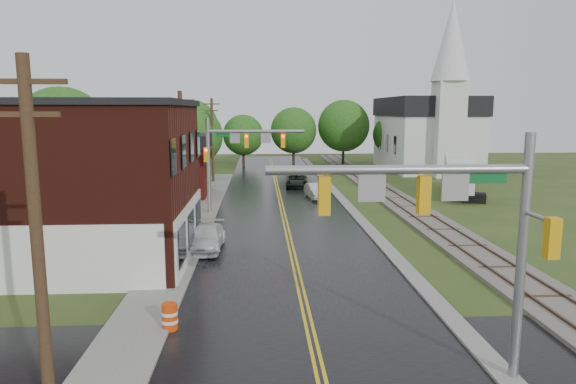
{
  "coord_description": "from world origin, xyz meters",
  "views": [
    {
      "loc": [
        -1.75,
        -11.58,
        7.8
      ],
      "look_at": [
        -0.27,
        15.13,
        3.5
      ],
      "focal_mm": 32.0,
      "sensor_mm": 36.0,
      "label": 1
    }
  ],
  "objects": [
    {
      "name": "church",
      "position": [
        20.0,
        53.74,
        5.83
      ],
      "size": [
        10.4,
        18.4,
        20.0
      ],
      "color": "silver",
      "rests_on": "ground"
    },
    {
      "name": "semi_trailer",
      "position": [
        16.51,
        34.33,
        2.09
      ],
      "size": [
        5.66,
        10.8,
        3.46
      ],
      "color": "black",
      "rests_on": "ground"
    },
    {
      "name": "suv_dark",
      "position": [
        1.99,
        39.77,
        0.64
      ],
      "size": [
        2.46,
        4.76,
        1.28
      ],
      "primitive_type": "imported",
      "rotation": [
        0.0,
        0.0,
        -0.07
      ],
      "color": "black",
      "rests_on": "ground"
    },
    {
      "name": "sedan_silver",
      "position": [
        3.22,
        32.98,
        0.67
      ],
      "size": [
        1.95,
        4.21,
        1.34
      ],
      "primitive_type": "imported",
      "rotation": [
        0.0,
        0.0,
        0.14
      ],
      "color": "#BCBCC1",
      "rests_on": "ground"
    },
    {
      "name": "cross_road",
      "position": [
        0.0,
        2.0,
        0.0
      ],
      "size": [
        60.0,
        9.0,
        0.02
      ],
      "primitive_type": "cube",
      "color": "black",
      "rests_on": "ground"
    },
    {
      "name": "tree_left_c",
      "position": [
        -13.85,
        39.9,
        4.51
      ],
      "size": [
        6.0,
        6.0,
        7.65
      ],
      "color": "black",
      "rests_on": "ground"
    },
    {
      "name": "utility_pole_c",
      "position": [
        -6.8,
        44.0,
        4.72
      ],
      "size": [
        1.8,
        0.28,
        9.0
      ],
      "color": "#382616",
      "rests_on": "ground"
    },
    {
      "name": "utility_pole_b",
      "position": [
        -6.8,
        22.0,
        4.72
      ],
      "size": [
        1.8,
        0.28,
        9.0
      ],
      "color": "#382616",
      "rests_on": "ground"
    },
    {
      "name": "darkred_building",
      "position": [
        -10.0,
        35.0,
        2.2
      ],
      "size": [
        7.0,
        6.0,
        4.4
      ],
      "primitive_type": "cube",
      "color": "#3F0F0C",
      "rests_on": "ground"
    },
    {
      "name": "main_road",
      "position": [
        0.0,
        30.0,
        0.0
      ],
      "size": [
        10.0,
        90.0,
        0.02
      ],
      "primitive_type": "cube",
      "color": "black",
      "rests_on": "ground"
    },
    {
      "name": "curb_right",
      "position": [
        5.4,
        35.0,
        0.0
      ],
      "size": [
        0.8,
        70.0,
        0.12
      ],
      "primitive_type": "cube",
      "color": "gray",
      "rests_on": "ground"
    },
    {
      "name": "utility_pole_a",
      "position": [
        -6.8,
        0.0,
        4.72
      ],
      "size": [
        1.8,
        0.28,
        9.0
      ],
      "color": "#382616",
      "rests_on": "ground"
    },
    {
      "name": "traffic_signal_near",
      "position": [
        3.47,
        2.0,
        4.97
      ],
      "size": [
        7.34,
        0.3,
        7.2
      ],
      "color": "gray",
      "rests_on": "ground"
    },
    {
      "name": "construction_barrel",
      "position": [
        -5.0,
        5.97,
        0.49
      ],
      "size": [
        0.72,
        0.72,
        0.99
      ],
      "primitive_type": "cylinder",
      "rotation": [
        0.0,
        0.0,
        -0.39
      ],
      "color": "#CA3908",
      "rests_on": "ground"
    },
    {
      "name": "sidewalk_left",
      "position": [
        -6.2,
        25.0,
        0.0
      ],
      "size": [
        2.4,
        50.0,
        0.12
      ],
      "primitive_type": "cube",
      "color": "gray",
      "rests_on": "ground"
    },
    {
      "name": "yellow_house",
      "position": [
        -11.0,
        26.0,
        3.2
      ],
      "size": [
        8.0,
        7.0,
        6.4
      ],
      "primitive_type": "cube",
      "color": "tan",
      "rests_on": "ground"
    },
    {
      "name": "pickup_white",
      "position": [
        -4.8,
        16.71,
        0.66
      ],
      "size": [
        2.06,
        4.65,
        1.33
      ],
      "primitive_type": "imported",
      "rotation": [
        0.0,
        0.0,
        -0.04
      ],
      "color": "silver",
      "rests_on": "ground"
    },
    {
      "name": "tree_left_e",
      "position": [
        -8.85,
        45.9,
        4.81
      ],
      "size": [
        6.4,
        6.4,
        8.16
      ],
      "color": "black",
      "rests_on": "ground"
    },
    {
      "name": "brick_building",
      "position": [
        -12.48,
        15.0,
        4.15
      ],
      "size": [
        14.3,
        10.3,
        8.3
      ],
      "color": "#42160E",
      "rests_on": "ground"
    },
    {
      "name": "traffic_signal_far",
      "position": [
        -3.47,
        27.0,
        4.97
      ],
      "size": [
        7.34,
        0.43,
        7.2
      ],
      "color": "gray",
      "rests_on": "ground"
    },
    {
      "name": "tree_left_b",
      "position": [
        -17.85,
        31.9,
        5.72
      ],
      "size": [
        7.6,
        7.6,
        9.69
      ],
      "color": "black",
      "rests_on": "ground"
    },
    {
      "name": "railroad",
      "position": [
        10.0,
        35.0,
        0.11
      ],
      "size": [
        3.2,
        80.0,
        0.3
      ],
      "color": "#59544C",
      "rests_on": "ground"
    }
  ]
}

